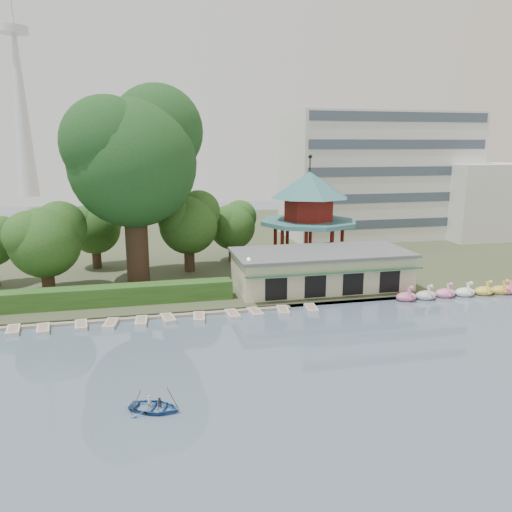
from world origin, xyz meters
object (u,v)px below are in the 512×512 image
object	(u,v)px
boathouse	(321,269)
pavilion	(309,209)
big_tree	(134,153)
dock	(105,319)
rowboat_with_passengers	(155,404)

from	to	relation	value
boathouse	pavilion	size ratio (longest dim) A/B	1.38
boathouse	big_tree	distance (m)	23.22
boathouse	big_tree	bearing A→B (deg)	161.64
pavilion	big_tree	size ratio (longest dim) A/B	0.63
pavilion	big_tree	world-z (taller)	big_tree
pavilion	big_tree	bearing A→B (deg)	-169.70
dock	big_tree	size ratio (longest dim) A/B	1.59
boathouse	rowboat_with_passengers	bearing A→B (deg)	-130.03
pavilion	boathouse	bearing A→B (deg)	-101.28
dock	rowboat_with_passengers	size ratio (longest dim) A/B	6.65
big_tree	dock	bearing A→B (deg)	-106.11
dock	big_tree	bearing A→B (deg)	73.89
dock	rowboat_with_passengers	distance (m)	17.25
dock	big_tree	world-z (taller)	big_tree
boathouse	big_tree	size ratio (longest dim) A/B	0.87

